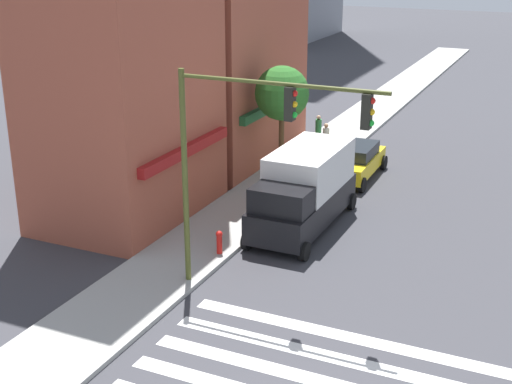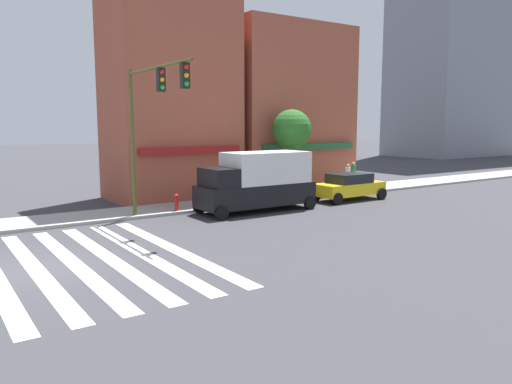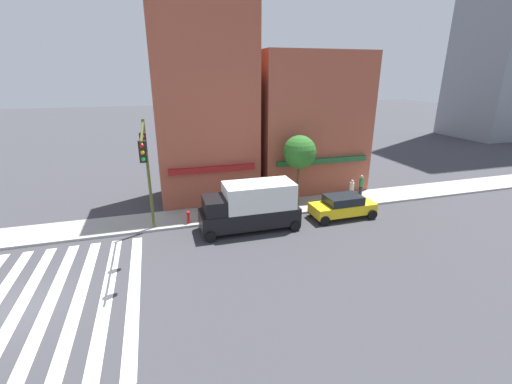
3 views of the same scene
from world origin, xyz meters
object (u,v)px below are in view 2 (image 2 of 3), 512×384
pedestrian_green_top (353,175)px  sedan_yellow (349,186)px  pedestrian_white_shirt (348,177)px  fire_hydrant (176,201)px  box_truck_black (257,181)px  street_tree (292,130)px  traffic_signal (150,109)px

pedestrian_green_top → sedan_yellow: bearing=174.1°
pedestrian_green_top → pedestrian_white_shirt: bearing=165.0°
fire_hydrant → box_truck_black: bearing=-24.3°
pedestrian_green_top → street_tree: bearing=134.5°
fire_hydrant → pedestrian_green_top: bearing=5.5°
pedestrian_green_top → fire_hydrant: 13.75m
traffic_signal → sedan_yellow: traffic_signal is taller
box_truck_black → fire_hydrant: box_truck_black is taller
traffic_signal → sedan_yellow: (12.49, 0.52, -4.24)m
traffic_signal → box_truck_black: bearing=5.0°
sedan_yellow → pedestrian_green_top: (3.37, 3.02, 0.23)m
pedestrian_white_shirt → box_truck_black: bearing=-37.7°
fire_hydrant → sedan_yellow: bearing=-9.4°
sedan_yellow → fire_hydrant: (-10.32, 1.70, -0.23)m
box_truck_black → fire_hydrant: bearing=156.0°
sedan_yellow → pedestrian_white_shirt: 2.90m
sedan_yellow → pedestrian_white_shirt: pedestrian_white_shirt is taller
box_truck_black → street_tree: street_tree is taller
street_tree → pedestrian_white_shirt: bearing=-9.4°
pedestrian_white_shirt → traffic_signal: bearing=-41.4°
box_truck_black → sedan_yellow: 6.60m
sedan_yellow → pedestrian_green_top: 4.53m
traffic_signal → fire_hydrant: (2.18, 2.22, -4.47)m
box_truck_black → fire_hydrant: 4.24m
box_truck_black → street_tree: (4.42, 2.80, 2.53)m
fire_hydrant → traffic_signal: bearing=-134.4°
sedan_yellow → fire_hydrant: bearing=169.6°
box_truck_black → pedestrian_green_top: 10.38m
traffic_signal → street_tree: bearing=17.8°
traffic_signal → fire_hydrant: size_ratio=8.28×
traffic_signal → pedestrian_white_shirt: size_ratio=3.94×
street_tree → pedestrian_green_top: bearing=2.3°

